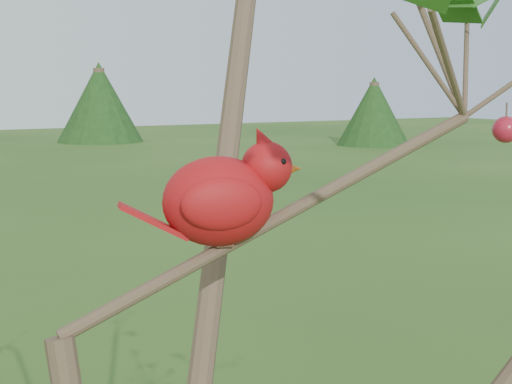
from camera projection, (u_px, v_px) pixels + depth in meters
crabapple_tree at (158, 203)px, 0.84m from camera, size 2.35×2.05×2.95m
cardinal at (224, 196)px, 1.00m from camera, size 0.24×0.14×0.17m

